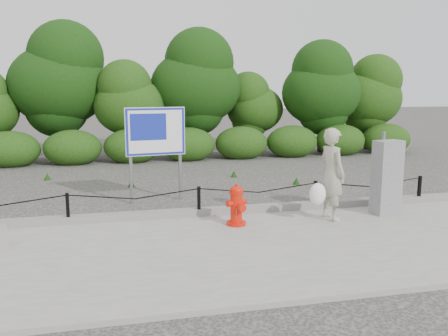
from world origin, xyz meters
TOP-DOWN VIEW (x-y plane):
  - ground at (0.00, 0.00)m, footprint 90.00×90.00m
  - sidewalk at (0.00, -2.00)m, footprint 14.00×4.00m
  - curb at (0.00, 0.05)m, footprint 14.00×0.22m
  - chain_barrier at (0.00, 0.00)m, footprint 10.06×0.06m
  - treeline at (0.40, 8.98)m, footprint 20.11×3.74m
  - fire_hydrant at (0.58, -0.77)m, footprint 0.47×0.47m
  - pedestrian at (2.45, -0.80)m, footprint 0.79×0.73m
  - utility_cabinet at (3.74, -0.66)m, footprint 0.63×0.47m
  - advertising_sign at (-0.69, 1.70)m, footprint 1.36×0.25m

SIDE VIEW (x-z plane):
  - ground at x=0.00m, z-range 0.00..0.00m
  - sidewalk at x=0.00m, z-range 0.00..0.08m
  - curb at x=0.00m, z-range 0.08..0.22m
  - fire_hydrant at x=0.58m, z-range 0.06..0.84m
  - chain_barrier at x=0.00m, z-range 0.16..0.76m
  - utility_cabinet at x=3.74m, z-range 0.00..1.66m
  - pedestrian at x=2.45m, z-range 0.06..1.85m
  - advertising_sign at x=-0.69m, z-range 0.45..2.63m
  - treeline at x=0.40m, z-range 0.08..4.95m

